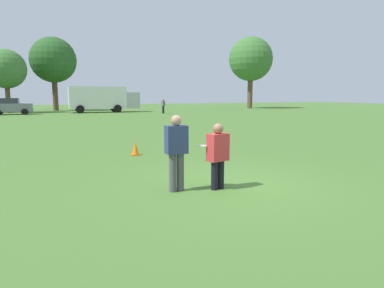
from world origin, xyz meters
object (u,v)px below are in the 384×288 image
object	(u,v)px
parked_car_center	(11,106)
box_truck	(103,98)
player_defender	(218,153)
frisbee	(203,146)
player_thrower	(176,149)
traffic_cone	(135,149)
bystander_sideline_watcher	(163,105)

from	to	relation	value
parked_car_center	box_truck	xyz separation A→B (m)	(10.11, 1.19, 0.83)
player_defender	frisbee	world-z (taller)	player_defender
parked_car_center	box_truck	distance (m)	10.21
player_thrower	player_defender	xyz separation A→B (m)	(0.92, -0.20, -0.13)
player_thrower	traffic_cone	xyz separation A→B (m)	(0.26, 4.88, -0.73)
frisbee	box_truck	distance (m)	36.76
player_thrower	player_defender	size ratio (longest dim) A/B	1.13
frisbee	bystander_sideline_watcher	xyz separation A→B (m)	(9.41, 31.21, -0.03)
frisbee	parked_car_center	world-z (taller)	parked_car_center
traffic_cone	bystander_sideline_watcher	xyz separation A→B (m)	(9.78, 26.29, 0.73)
frisbee	parked_car_center	distance (m)	36.08
parked_car_center	frisbee	bearing A→B (deg)	-79.06
player_defender	box_truck	xyz separation A→B (m)	(2.97, 36.76, 0.92)
box_truck	bystander_sideline_watcher	distance (m)	8.22
parked_car_center	box_truck	world-z (taller)	box_truck
box_truck	parked_car_center	bearing A→B (deg)	-173.31
player_defender	frisbee	xyz separation A→B (m)	(-0.29, 0.15, 0.16)
player_defender	bystander_sideline_watcher	world-z (taller)	bystander_sideline_watcher
player_defender	bystander_sideline_watcher	xyz separation A→B (m)	(9.12, 31.37, 0.13)
frisbee	player_defender	bearing A→B (deg)	-27.55
player_defender	traffic_cone	bearing A→B (deg)	97.41
traffic_cone	bystander_sideline_watcher	size ratio (longest dim) A/B	0.28
box_truck	player_thrower	bearing A→B (deg)	-96.07
frisbee	traffic_cone	xyz separation A→B (m)	(-0.37, 4.92, -0.76)
player_defender	parked_car_center	bearing A→B (deg)	101.35
player_defender	bystander_sideline_watcher	distance (m)	32.66
player_thrower	player_defender	world-z (taller)	player_thrower
player_thrower	parked_car_center	distance (m)	35.92
frisbee	player_thrower	bearing A→B (deg)	175.75
box_truck	player_defender	bearing A→B (deg)	-94.62
bystander_sideline_watcher	player_thrower	bearing A→B (deg)	-107.85
player_thrower	parked_car_center	world-z (taller)	parked_car_center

